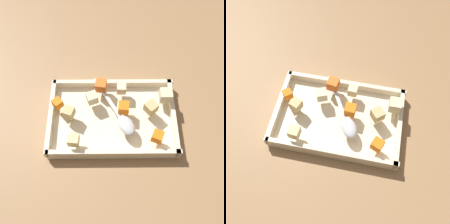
# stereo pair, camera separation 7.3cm
# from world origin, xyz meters

# --- Properties ---
(ground_plane) EXTENTS (4.00, 4.00, 0.00)m
(ground_plane) POSITION_xyz_m (0.00, 0.00, 0.00)
(ground_plane) COLOR #936D47
(baking_dish) EXTENTS (0.35, 0.23, 0.04)m
(baking_dish) POSITION_xyz_m (0.00, 0.01, 0.01)
(baking_dish) COLOR beige
(baking_dish) RESTS_ON ground_plane
(carrot_chunk_front_center) EXTENTS (0.03, 0.03, 0.03)m
(carrot_chunk_front_center) POSITION_xyz_m (-0.03, -0.00, 0.06)
(carrot_chunk_front_center) COLOR orange
(carrot_chunk_front_center) RESTS_ON baking_dish
(carrot_chunk_under_handle) EXTENTS (0.04, 0.04, 0.03)m
(carrot_chunk_under_handle) POSITION_xyz_m (-0.11, 0.09, 0.05)
(carrot_chunk_under_handle) COLOR orange
(carrot_chunk_under_handle) RESTS_ON baking_dish
(carrot_chunk_mid_left) EXTENTS (0.03, 0.03, 0.02)m
(carrot_chunk_mid_left) POSITION_xyz_m (0.15, -0.02, 0.05)
(carrot_chunk_mid_left) COLOR orange
(carrot_chunk_mid_left) RESTS_ON baking_dish
(carrot_chunk_corner_nw) EXTENTS (0.03, 0.03, 0.03)m
(carrot_chunk_corner_nw) POSITION_xyz_m (0.03, -0.07, 0.06)
(carrot_chunk_corner_nw) COLOR orange
(carrot_chunk_corner_nw) RESTS_ON baking_dish
(potato_chunk_corner_se) EXTENTS (0.04, 0.04, 0.03)m
(potato_chunk_corner_se) POSITION_xyz_m (-0.10, 0.00, 0.06)
(potato_chunk_corner_se) COLOR tan
(potato_chunk_corner_se) RESTS_ON baking_dish
(potato_chunk_corner_sw) EXTENTS (0.04, 0.04, 0.03)m
(potato_chunk_corner_sw) POSITION_xyz_m (0.12, 0.01, 0.05)
(potato_chunk_corner_sw) COLOR tan
(potato_chunk_corner_sw) RESTS_ON baking_dish
(potato_chunk_mid_right) EXTENTS (0.04, 0.04, 0.03)m
(potato_chunk_mid_right) POSITION_xyz_m (0.06, -0.03, 0.05)
(potato_chunk_mid_right) COLOR beige
(potato_chunk_mid_right) RESTS_ON baking_dish
(potato_chunk_near_spoon) EXTENTS (0.03, 0.03, 0.03)m
(potato_chunk_near_spoon) POSITION_xyz_m (-0.15, -0.04, 0.06)
(potato_chunk_near_spoon) COLOR beige
(potato_chunk_near_spoon) RESTS_ON baking_dish
(potato_chunk_heap_side) EXTENTS (0.03, 0.03, 0.03)m
(potato_chunk_heap_side) POSITION_xyz_m (-0.02, -0.06, 0.05)
(potato_chunk_heap_side) COLOR beige
(potato_chunk_heap_side) RESTS_ON baking_dish
(potato_chunk_rim_edge) EXTENTS (0.03, 0.03, 0.03)m
(potato_chunk_rim_edge) POSITION_xyz_m (0.10, 0.09, 0.05)
(potato_chunk_rim_edge) COLOR #E0CC89
(potato_chunk_rim_edge) RESTS_ON baking_dish
(serving_spoon) EXTENTS (0.12, 0.20, 0.02)m
(serving_spoon) POSITION_xyz_m (-0.03, 0.04, 0.05)
(serving_spoon) COLOR silver
(serving_spoon) RESTS_ON baking_dish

